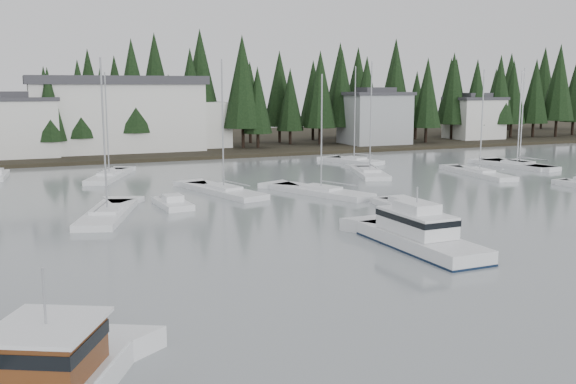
% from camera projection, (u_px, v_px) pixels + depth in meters
% --- Properties ---
extents(far_shore_land, '(240.00, 54.00, 1.00)m').
position_uv_depth(far_shore_land, '(136.00, 145.00, 110.32)').
color(far_shore_land, black).
rests_on(far_shore_land, ground).
extents(conifer_treeline, '(200.00, 22.00, 20.00)m').
position_uv_depth(conifer_treeline, '(148.00, 150.00, 100.32)').
color(conifer_treeline, black).
rests_on(conifer_treeline, ground).
extents(house_west, '(9.54, 7.42, 8.75)m').
position_uv_depth(house_west, '(22.00, 126.00, 86.31)').
color(house_west, silver).
rests_on(house_west, ground).
extents(house_east_a, '(10.60, 8.48, 9.25)m').
position_uv_depth(house_east_a, '(375.00, 117.00, 106.01)').
color(house_east_a, '#999EA0').
rests_on(house_east_a, ground).
extents(house_east_b, '(9.54, 7.42, 8.25)m').
position_uv_depth(house_east_b, '(474.00, 117.00, 116.32)').
color(house_east_b, silver).
rests_on(house_east_b, ground).
extents(harbor_inn, '(29.50, 11.50, 10.90)m').
position_uv_depth(harbor_inn, '(131.00, 115.00, 94.91)').
color(harbor_inn, silver).
rests_on(harbor_inn, ground).
extents(cabin_cruiser_center, '(3.42, 10.29, 4.39)m').
position_uv_depth(cabin_cruiser_center, '(419.00, 238.00, 39.79)').
color(cabin_cruiser_center, white).
rests_on(cabin_cruiser_center, ground).
extents(sailboat_0, '(5.74, 9.94, 13.19)m').
position_uv_depth(sailboat_0, '(370.00, 175.00, 72.52)').
color(sailboat_0, white).
rests_on(sailboat_0, ground).
extents(sailboat_2, '(5.51, 11.33, 12.92)m').
position_uv_depth(sailboat_2, '(224.00, 193.00, 60.14)').
color(sailboat_2, white).
rests_on(sailboat_2, ground).
extents(sailboat_3, '(4.84, 10.80, 12.37)m').
position_uv_depth(sailboat_3, '(517.00, 167.00, 79.50)').
color(sailboat_3, white).
rests_on(sailboat_3, ground).
extents(sailboat_6, '(6.51, 10.94, 11.97)m').
position_uv_depth(sailboat_6, '(109.00, 178.00, 70.05)').
color(sailboat_6, white).
rests_on(sailboat_6, ground).
extents(sailboat_7, '(5.40, 8.56, 13.02)m').
position_uv_depth(sailboat_7, '(354.00, 162.00, 84.15)').
color(sailboat_7, white).
rests_on(sailboat_7, ground).
extents(sailboat_8, '(6.81, 11.06, 11.59)m').
position_uv_depth(sailboat_8, '(321.00, 193.00, 59.82)').
color(sailboat_8, white).
rests_on(sailboat_8, ground).
extents(sailboat_9, '(3.48, 11.10, 12.31)m').
position_uv_depth(sailboat_9, '(479.00, 175.00, 72.29)').
color(sailboat_9, white).
rests_on(sailboat_9, ground).
extents(sailboat_11, '(6.20, 10.98, 12.61)m').
position_uv_depth(sailboat_11, '(108.00, 216.00, 49.28)').
color(sailboat_11, white).
rests_on(sailboat_11, ground).
extents(sailboat_12, '(2.99, 10.07, 12.70)m').
position_uv_depth(sailboat_12, '(519.00, 166.00, 80.28)').
color(sailboat_12, white).
rests_on(sailboat_12, ground).
extents(runabout_1, '(2.40, 5.92, 1.42)m').
position_uv_depth(runabout_1, '(401.00, 208.00, 52.48)').
color(runabout_1, white).
rests_on(runabout_1, ground).
extents(runabout_4, '(2.52, 5.19, 1.42)m').
position_uv_depth(runabout_4, '(173.00, 205.00, 53.44)').
color(runabout_4, white).
rests_on(runabout_4, ground).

